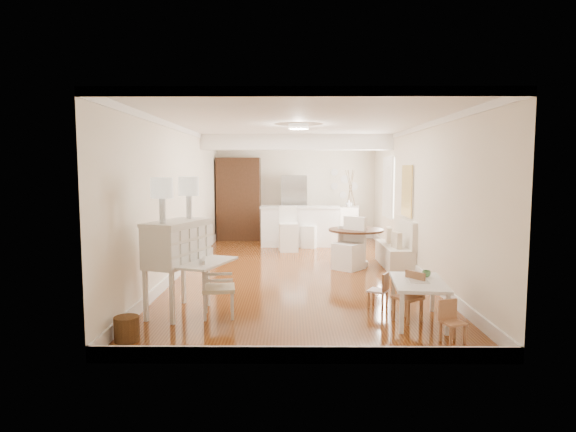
{
  "coord_description": "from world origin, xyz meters",
  "views": [
    {
      "loc": [
        -0.14,
        -9.27,
        2.0
      ],
      "look_at": [
        -0.2,
        0.3,
        1.06
      ],
      "focal_mm": 30.0,
      "sensor_mm": 36.0,
      "label": 1
    }
  ],
  "objects_px": {
    "kids_chair_a": "(408,297)",
    "fridge": "(307,208)",
    "kids_chair_b": "(378,290)",
    "bar_stool_right": "(309,230)",
    "kids_chair_c": "(453,322)",
    "gustavian_armchair": "(219,287)",
    "dining_table": "(356,247)",
    "bar_stool_left": "(289,229)",
    "pantry_cabinet": "(239,199)",
    "breakfast_counter": "(300,226)",
    "kids_table": "(418,301)",
    "sideboard": "(350,225)",
    "wicker_basket": "(127,329)",
    "slip_chair_near": "(349,243)",
    "slip_chair_far": "(344,244)",
    "secretary_bureau": "(178,267)"
  },
  "relations": [
    {
      "from": "bar_stool_right",
      "to": "pantry_cabinet",
      "type": "relative_size",
      "value": 0.39
    },
    {
      "from": "bar_stool_left",
      "to": "bar_stool_right",
      "type": "bearing_deg",
      "value": 40.14
    },
    {
      "from": "kids_table",
      "to": "sideboard",
      "type": "relative_size",
      "value": 1.07
    },
    {
      "from": "kids_chair_c",
      "to": "dining_table",
      "type": "distance_m",
      "value": 4.45
    },
    {
      "from": "bar_stool_right",
      "to": "pantry_cabinet",
      "type": "distance_m",
      "value": 2.48
    },
    {
      "from": "gustavian_armchair",
      "to": "kids_chair_b",
      "type": "bearing_deg",
      "value": -87.89
    },
    {
      "from": "secretary_bureau",
      "to": "slip_chair_far",
      "type": "bearing_deg",
      "value": 72.36
    },
    {
      "from": "kids_table",
      "to": "sideboard",
      "type": "xyz_separation_m",
      "value": [
        -0.06,
        6.81,
        0.21
      ]
    },
    {
      "from": "kids_table",
      "to": "breakfast_counter",
      "type": "relative_size",
      "value": 0.53
    },
    {
      "from": "kids_table",
      "to": "slip_chair_near",
      "type": "relative_size",
      "value": 1.05
    },
    {
      "from": "secretary_bureau",
      "to": "wicker_basket",
      "type": "bearing_deg",
      "value": -88.21
    },
    {
      "from": "slip_chair_near",
      "to": "slip_chair_far",
      "type": "height_order",
      "value": "slip_chair_near"
    },
    {
      "from": "dining_table",
      "to": "breakfast_counter",
      "type": "distance_m",
      "value": 2.81
    },
    {
      "from": "kids_table",
      "to": "dining_table",
      "type": "xyz_separation_m",
      "value": [
        -0.33,
        3.63,
        0.11
      ]
    },
    {
      "from": "wicker_basket",
      "to": "kids_chair_b",
      "type": "xyz_separation_m",
      "value": [
        3.16,
        1.34,
        0.12
      ]
    },
    {
      "from": "kids_chair_a",
      "to": "kids_chair_c",
      "type": "relative_size",
      "value": 1.33
    },
    {
      "from": "secretary_bureau",
      "to": "fridge",
      "type": "bearing_deg",
      "value": 93.4
    },
    {
      "from": "gustavian_armchair",
      "to": "kids_table",
      "type": "distance_m",
      "value": 2.66
    },
    {
      "from": "bar_stool_right",
      "to": "pantry_cabinet",
      "type": "xyz_separation_m",
      "value": [
        -1.93,
        1.38,
        0.7
      ]
    },
    {
      "from": "breakfast_counter",
      "to": "sideboard",
      "type": "height_order",
      "value": "breakfast_counter"
    },
    {
      "from": "secretary_bureau",
      "to": "breakfast_counter",
      "type": "xyz_separation_m",
      "value": [
        1.8,
        5.86,
        -0.13
      ]
    },
    {
      "from": "dining_table",
      "to": "bar_stool_left",
      "type": "relative_size",
      "value": 1.03
    },
    {
      "from": "kids_table",
      "to": "bar_stool_left",
      "type": "distance_m",
      "value": 5.64
    },
    {
      "from": "gustavian_armchair",
      "to": "kids_chair_a",
      "type": "relative_size",
      "value": 1.22
    },
    {
      "from": "slip_chair_near",
      "to": "slip_chair_far",
      "type": "xyz_separation_m",
      "value": [
        -0.04,
        0.58,
        -0.11
      ]
    },
    {
      "from": "kids_chair_a",
      "to": "dining_table",
      "type": "distance_m",
      "value": 3.62
    },
    {
      "from": "kids_table",
      "to": "sideboard",
      "type": "distance_m",
      "value": 6.81
    },
    {
      "from": "pantry_cabinet",
      "to": "breakfast_counter",
      "type": "bearing_deg",
      "value": -32.43
    },
    {
      "from": "kids_chair_a",
      "to": "kids_chair_b",
      "type": "height_order",
      "value": "kids_chair_a"
    },
    {
      "from": "kids_table",
      "to": "fridge",
      "type": "distance_m",
      "value": 7.39
    },
    {
      "from": "slip_chair_far",
      "to": "sideboard",
      "type": "distance_m",
      "value": 2.97
    },
    {
      "from": "kids_chair_b",
      "to": "bar_stool_right",
      "type": "xyz_separation_m",
      "value": [
        -0.78,
        5.3,
        0.18
      ]
    },
    {
      "from": "gustavian_armchair",
      "to": "kids_chair_a",
      "type": "height_order",
      "value": "gustavian_armchair"
    },
    {
      "from": "fridge",
      "to": "breakfast_counter",
      "type": "bearing_deg",
      "value": -100.78
    },
    {
      "from": "gustavian_armchair",
      "to": "kids_chair_a",
      "type": "distance_m",
      "value": 2.52
    },
    {
      "from": "secretary_bureau",
      "to": "sideboard",
      "type": "height_order",
      "value": "secretary_bureau"
    },
    {
      "from": "fridge",
      "to": "kids_chair_b",
      "type": "bearing_deg",
      "value": -83.03
    },
    {
      "from": "kids_table",
      "to": "dining_table",
      "type": "bearing_deg",
      "value": 95.24
    },
    {
      "from": "kids_chair_b",
      "to": "pantry_cabinet",
      "type": "height_order",
      "value": "pantry_cabinet"
    },
    {
      "from": "bar_stool_right",
      "to": "kids_chair_b",
      "type": "bearing_deg",
      "value": -63.85
    },
    {
      "from": "dining_table",
      "to": "fridge",
      "type": "distance_m",
      "value": 3.77
    },
    {
      "from": "secretary_bureau",
      "to": "pantry_cabinet",
      "type": "bearing_deg",
      "value": 108.72
    },
    {
      "from": "slip_chair_far",
      "to": "bar_stool_left",
      "type": "xyz_separation_m",
      "value": [
        -1.17,
        1.49,
        0.13
      ]
    },
    {
      "from": "slip_chair_far",
      "to": "pantry_cabinet",
      "type": "bearing_deg",
      "value": -70.14
    },
    {
      "from": "slip_chair_near",
      "to": "breakfast_counter",
      "type": "height_order",
      "value": "slip_chair_near"
    },
    {
      "from": "kids_table",
      "to": "bar_stool_left",
      "type": "bearing_deg",
      "value": 107.83
    },
    {
      "from": "kids_chair_a",
      "to": "fridge",
      "type": "bearing_deg",
      "value": 153.79
    },
    {
      "from": "kids_chair_b",
      "to": "bar_stool_left",
      "type": "bearing_deg",
      "value": -136.0
    },
    {
      "from": "kids_chair_c",
      "to": "slip_chair_far",
      "type": "bearing_deg",
      "value": 81.14
    },
    {
      "from": "kids_chair_b",
      "to": "sideboard",
      "type": "bearing_deg",
      "value": -154.67
    }
  ]
}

